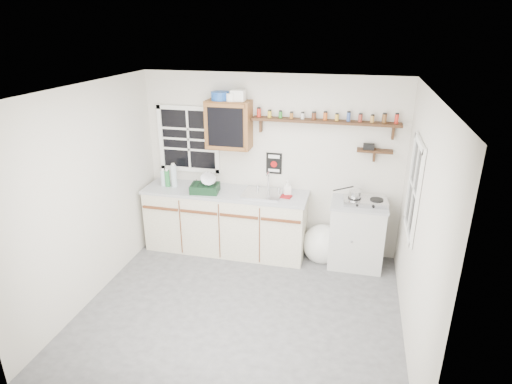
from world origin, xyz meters
TOP-DOWN VIEW (x-y plane):
  - room at (0.00, 0.00)m, footprint 3.64×3.24m
  - main_cabinet at (-0.58, 1.30)m, footprint 2.31×0.63m
  - right_cabinet at (1.25, 1.32)m, footprint 0.73×0.57m
  - sink at (-0.05, 1.30)m, footprint 0.52×0.44m
  - upper_cabinet at (-0.55, 1.44)m, footprint 0.60×0.32m
  - upper_cabinet_clutter at (-0.56, 1.44)m, footprint 0.46×0.24m
  - spice_shelf at (0.73, 1.51)m, footprint 1.91×0.18m
  - secondary_shelf at (1.36, 1.52)m, footprint 0.45×0.16m
  - warning_sign at (0.05, 1.59)m, footprint 0.22×0.02m
  - window_back at (-1.20, 1.59)m, footprint 0.93×0.03m
  - window_right at (1.79, 0.55)m, footprint 0.03×0.78m
  - water_bottles at (-1.41, 1.29)m, footprint 0.24×0.09m
  - dish_rack at (-0.82, 1.20)m, footprint 0.41×0.33m
  - soap_bottle at (0.29, 1.35)m, footprint 0.12×0.12m
  - rag at (0.29, 1.27)m, footprint 0.16×0.14m
  - hotplate at (1.32, 1.31)m, footprint 0.58×0.34m
  - saucepan at (1.17, 1.31)m, footprint 0.37×0.24m
  - trash_bag at (0.80, 1.35)m, footprint 0.48×0.43m

SIDE VIEW (x-z plane):
  - trash_bag at x=0.80m, z-range -0.04..0.51m
  - right_cabinet at x=1.25m, z-range 0.00..0.91m
  - main_cabinet at x=-0.58m, z-range 0.00..0.92m
  - rag at x=0.29m, z-range 0.92..0.94m
  - sink at x=-0.05m, z-range 0.79..1.08m
  - hotplate at x=1.32m, z-range 0.91..0.99m
  - dish_rack at x=-0.82m, z-range 0.87..1.15m
  - soap_bottle at x=0.29m, z-range 0.92..1.12m
  - saucepan at x=1.17m, z-range 0.95..1.11m
  - water_bottles at x=-1.41m, z-range 0.89..1.23m
  - room at x=0.00m, z-range -0.02..2.52m
  - warning_sign at x=0.05m, z-range 1.13..1.43m
  - window_right at x=1.79m, z-range 0.91..1.99m
  - window_back at x=-1.20m, z-range 1.06..2.04m
  - secondary_shelf at x=1.36m, z-range 1.46..1.69m
  - upper_cabinet at x=-0.55m, z-range 1.50..2.15m
  - spice_shelf at x=0.73m, z-range 1.76..2.10m
  - upper_cabinet_clutter at x=-0.56m, z-range 2.14..2.28m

